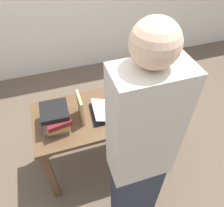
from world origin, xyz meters
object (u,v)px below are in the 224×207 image
at_px(book_stack_tall, 56,117).
at_px(coffee_mug, 139,94).
at_px(reading_lamp, 147,60).
at_px(person_reader, 138,162).
at_px(open_book, 117,109).
at_px(book_standing_upright, 81,108).
at_px(pencil, 130,125).

bearing_deg(book_stack_tall, coffee_mug, 7.20).
height_order(reading_lamp, person_reader, person_reader).
relative_size(open_book, person_reader, 0.25).
xyz_separation_m(open_book, coffee_mug, (0.25, 0.10, 0.02)).
distance_m(book_standing_upright, coffee_mug, 0.56).
bearing_deg(person_reader, coffee_mug, -113.67).
bearing_deg(book_stack_tall, pencil, -19.35).
bearing_deg(reading_lamp, book_stack_tall, -165.83).
bearing_deg(reading_lamp, coffee_mug, -129.77).
distance_m(book_stack_tall, book_standing_upright, 0.21).
xyz_separation_m(book_standing_upright, pencil, (0.35, -0.21, -0.12)).
bearing_deg(coffee_mug, book_standing_upright, -171.09).
bearing_deg(pencil, coffee_mug, 56.13).
bearing_deg(open_book, book_stack_tall, -176.30).
xyz_separation_m(reading_lamp, pencil, (-0.30, -0.41, -0.31)).
xyz_separation_m(book_stack_tall, reading_lamp, (0.85, 0.22, 0.22)).
xyz_separation_m(reading_lamp, coffee_mug, (-0.10, -0.12, -0.27)).
xyz_separation_m(book_standing_upright, coffee_mug, (0.55, 0.09, -0.08)).
height_order(open_book, book_standing_upright, book_standing_upright).
distance_m(reading_lamp, person_reader, 0.93).
distance_m(pencil, person_reader, 0.45).
bearing_deg(pencil, book_stack_tall, 160.65).
bearing_deg(open_book, coffee_mug, 26.80).
height_order(pencil, person_reader, person_reader).
xyz_separation_m(book_standing_upright, person_reader, (0.24, -0.61, 0.03)).
xyz_separation_m(pencil, person_reader, (-0.11, -0.41, 0.15)).
bearing_deg(person_reader, book_stack_tall, -53.37).
relative_size(book_standing_upright, pencil, 1.63).
height_order(coffee_mug, person_reader, person_reader).
height_order(book_standing_upright, person_reader, person_reader).
xyz_separation_m(open_book, reading_lamp, (0.35, 0.22, 0.29)).
bearing_deg(open_book, pencil, -70.60).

